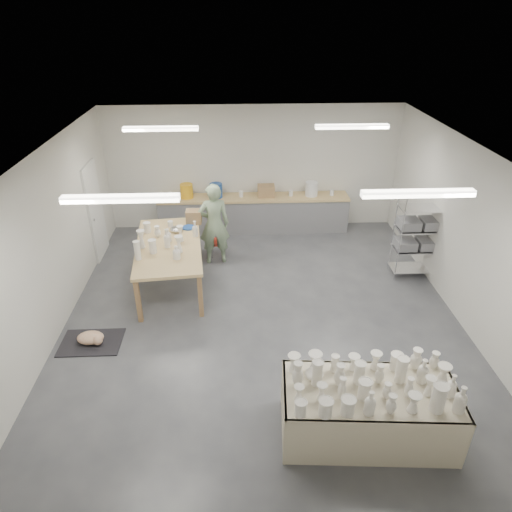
{
  "coord_description": "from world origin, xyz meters",
  "views": [
    {
      "loc": [
        -0.43,
        -6.65,
        4.96
      ],
      "look_at": [
        -0.1,
        0.43,
        1.05
      ],
      "focal_mm": 32.0,
      "sensor_mm": 36.0,
      "label": 1
    }
  ],
  "objects_px": {
    "work_table": "(170,243)",
    "potter": "(214,224)",
    "drying_table": "(368,409)",
    "red_stool": "(216,243)"
  },
  "relations": [
    {
      "from": "work_table",
      "to": "red_stool",
      "type": "distance_m",
      "value": 1.51
    },
    {
      "from": "drying_table",
      "to": "red_stool",
      "type": "relative_size",
      "value": 5.95
    },
    {
      "from": "drying_table",
      "to": "work_table",
      "type": "height_order",
      "value": "work_table"
    },
    {
      "from": "work_table",
      "to": "potter",
      "type": "distance_m",
      "value": 1.18
    },
    {
      "from": "drying_table",
      "to": "work_table",
      "type": "bearing_deg",
      "value": 131.47
    },
    {
      "from": "potter",
      "to": "red_stool",
      "type": "height_order",
      "value": "potter"
    },
    {
      "from": "work_table",
      "to": "potter",
      "type": "bearing_deg",
      "value": 39.85
    },
    {
      "from": "drying_table",
      "to": "potter",
      "type": "bearing_deg",
      "value": 118.36
    },
    {
      "from": "potter",
      "to": "work_table",
      "type": "bearing_deg",
      "value": 38.57
    },
    {
      "from": "drying_table",
      "to": "potter",
      "type": "distance_m",
      "value": 5.18
    }
  ]
}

